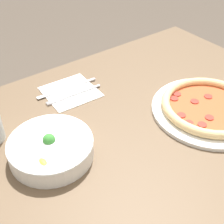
{
  "coord_description": "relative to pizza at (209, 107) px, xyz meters",
  "views": [
    {
      "loc": [
        -0.41,
        0.55,
        1.35
      ],
      "look_at": [
        0.17,
        0.12,
        0.77
      ],
      "focal_mm": 50.0,
      "sensor_mm": 36.0,
      "label": 1
    }
  ],
  "objects": [
    {
      "name": "fork",
      "position": [
        0.32,
        0.29,
        -0.01
      ],
      "size": [
        0.02,
        0.2,
        0.0
      ],
      "rotation": [
        0.0,
        0.0,
        1.51
      ],
      "color": "silver",
      "rests_on": "napkin"
    },
    {
      "name": "bowl",
      "position": [
        0.12,
        0.48,
        0.01
      ],
      "size": [
        0.22,
        0.22,
        0.07
      ],
      "color": "white",
      "rests_on": "dining_table"
    },
    {
      "name": "napkin",
      "position": [
        0.35,
        0.29,
        -0.02
      ],
      "size": [
        0.17,
        0.17,
        0.0
      ],
      "color": "white",
      "rests_on": "dining_table"
    },
    {
      "name": "knife",
      "position": [
        0.37,
        0.28,
        -0.01
      ],
      "size": [
        0.03,
        0.22,
        0.01
      ],
      "rotation": [
        0.0,
        0.0,
        1.51
      ],
      "color": "silver",
      "rests_on": "napkin"
    },
    {
      "name": "dining_table",
      "position": [
        -0.02,
        0.14,
        -0.12
      ],
      "size": [
        1.07,
        1.06,
        0.75
      ],
      "color": "brown",
      "rests_on": "ground_plane"
    },
    {
      "name": "pizza",
      "position": [
        0.0,
        0.0,
        0.0
      ],
      "size": [
        0.35,
        0.35,
        0.04
      ],
      "color": "white",
      "rests_on": "dining_table"
    }
  ]
}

